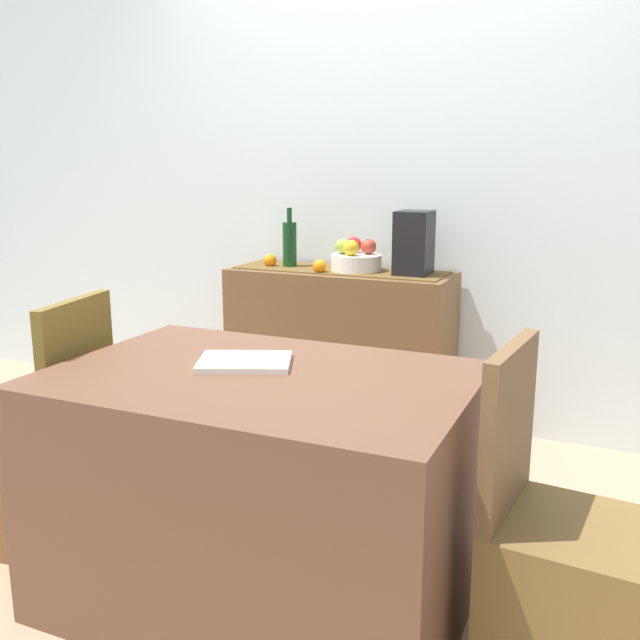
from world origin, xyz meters
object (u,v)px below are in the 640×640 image
(coffee_maker, at_px, (414,243))
(open_book, at_px, (245,362))
(chair_near_window, at_px, (46,470))
(fruit_bowl, at_px, (356,263))
(wine_bottle, at_px, (290,244))
(dining_table, at_px, (262,489))
(chair_by_corner, at_px, (562,587))
(sideboard_console, at_px, (340,350))

(coffee_maker, height_order, open_book, coffee_maker)
(chair_near_window, bearing_deg, coffee_maker, 58.07)
(fruit_bowl, height_order, open_book, fruit_bowl)
(chair_near_window, bearing_deg, wine_bottle, 79.93)
(fruit_bowl, bearing_deg, open_book, -83.03)
(wine_bottle, height_order, open_book, wine_bottle)
(coffee_maker, relative_size, dining_table, 0.25)
(dining_table, distance_m, open_book, 0.39)
(fruit_bowl, distance_m, coffee_maker, 0.31)
(chair_near_window, xyz_separation_m, chair_by_corner, (1.77, -0.00, 0.00))
(dining_table, bearing_deg, chair_by_corner, 0.10)
(sideboard_console, distance_m, dining_table, 1.52)
(chair_near_window, bearing_deg, fruit_bowl, 66.93)
(wine_bottle, xyz_separation_m, coffee_maker, (0.66, 0.00, 0.03))
(sideboard_console, xyz_separation_m, open_book, (0.26, -1.41, 0.34))
(fruit_bowl, height_order, dining_table, fruit_bowl)
(chair_by_corner, bearing_deg, fruit_bowl, 127.85)
(sideboard_console, bearing_deg, dining_table, -76.92)
(chair_near_window, bearing_deg, chair_by_corner, -0.03)
(coffee_maker, bearing_deg, fruit_bowl, 180.00)
(sideboard_console, xyz_separation_m, chair_near_window, (-0.54, -1.47, -0.14))
(wine_bottle, relative_size, open_book, 1.09)
(wine_bottle, bearing_deg, sideboard_console, 0.00)
(fruit_bowl, relative_size, dining_table, 0.20)
(wine_bottle, bearing_deg, coffee_maker, 0.00)
(sideboard_console, relative_size, open_book, 4.02)
(dining_table, xyz_separation_m, chair_near_window, (-0.89, 0.00, -0.10))
(dining_table, relative_size, chair_near_window, 1.38)
(sideboard_console, bearing_deg, wine_bottle, 180.00)
(sideboard_console, xyz_separation_m, fruit_bowl, (0.08, 0.00, 0.46))
(fruit_bowl, bearing_deg, sideboard_console, 180.00)
(wine_bottle, height_order, dining_table, wine_bottle)
(fruit_bowl, height_order, coffee_maker, coffee_maker)
(coffee_maker, xyz_separation_m, dining_table, (-0.03, -1.48, -0.60))
(sideboard_console, relative_size, coffee_maker, 3.67)
(sideboard_console, distance_m, coffee_maker, 0.68)
(wine_bottle, distance_m, dining_table, 1.70)
(open_book, bearing_deg, chair_by_corner, -26.23)
(sideboard_console, xyz_separation_m, dining_table, (0.34, -1.48, -0.04))
(wine_bottle, bearing_deg, chair_by_corner, -44.29)
(fruit_bowl, relative_size, chair_near_window, 0.28)
(sideboard_console, height_order, wine_bottle, wine_bottle)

